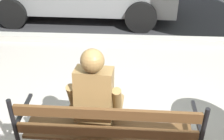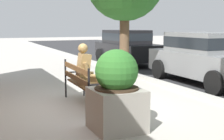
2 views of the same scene
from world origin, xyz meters
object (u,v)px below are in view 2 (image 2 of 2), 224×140
object	(u,v)px
parked_car_black	(127,46)
parked_car_grey	(206,56)
bronze_statue_seated	(90,74)
concrete_planter	(117,93)
park_bench	(83,81)
lamp_post	(122,1)

from	to	relation	value
parked_car_black	parked_car_grey	bearing A→B (deg)	0.00
bronze_statue_seated	parked_car_grey	size ratio (longest dim) A/B	0.33
concrete_planter	parked_car_grey	xyz separation A→B (m)	(-2.74, 4.28, 0.19)
parked_car_black	parked_car_grey	xyz separation A→B (m)	(5.32, 0.00, 0.00)
parked_car_grey	concrete_planter	bearing A→B (deg)	-57.41
park_bench	parked_car_black	bearing A→B (deg)	145.70
bronze_statue_seated	concrete_planter	world-z (taller)	concrete_planter
lamp_post	park_bench	bearing A→B (deg)	-39.32
concrete_planter	parked_car_black	world-z (taller)	parked_car_black
park_bench	concrete_planter	xyz separation A→B (m)	(1.80, -0.01, 0.10)
park_bench	parked_car_black	xyz separation A→B (m)	(-6.26, 4.27, 0.30)
park_bench	parked_car_grey	world-z (taller)	parked_car_grey
bronze_statue_seated	parked_car_grey	xyz separation A→B (m)	(-0.83, 4.06, 0.17)
park_bench	lamp_post	bearing A→B (deg)	140.68
bronze_statue_seated	parked_car_black	bearing A→B (deg)	146.57
concrete_planter	lamp_post	distance (m)	5.53
concrete_planter	lamp_post	size ratio (longest dim) A/B	0.35
park_bench	parked_car_black	world-z (taller)	parked_car_black
park_bench	lamp_post	size ratio (longest dim) A/B	0.46
parked_car_black	lamp_post	bearing A→B (deg)	-29.62
bronze_statue_seated	parked_car_black	xyz separation A→B (m)	(-6.15, 4.06, 0.17)
parked_car_black	parked_car_grey	world-z (taller)	same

